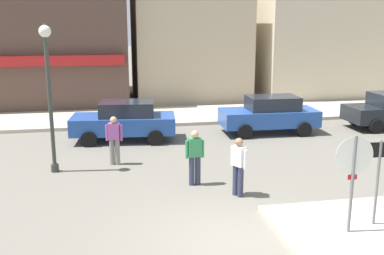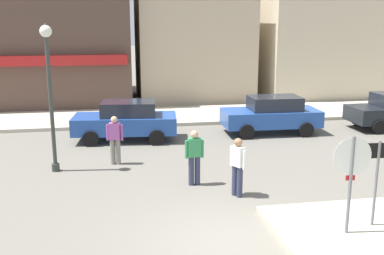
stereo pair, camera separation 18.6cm
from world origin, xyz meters
TOP-DOWN VIEW (x-y plane):
  - ground_plane at (0.00, 0.00)m, footprint 160.00×160.00m
  - kerb_far at (0.00, 13.06)m, footprint 80.00×4.00m
  - stop_sign at (2.42, -0.14)m, footprint 0.82×0.09m
  - one_way_sign at (3.17, 0.10)m, footprint 0.60×0.07m
  - lamp_post at (-4.32, 5.63)m, footprint 0.36×0.36m
  - parked_car_nearest at (-1.99, 9.05)m, footprint 4.15×2.19m
  - parked_car_second at (4.03, 9.16)m, footprint 4.04×1.96m
  - pedestrian_crossing_near at (-0.23, 3.67)m, footprint 0.55×0.24m
  - pedestrian_crossing_far at (-2.44, 6.01)m, footprint 0.56×0.29m
  - pedestrian_kerb_side at (0.75, 2.63)m, footprint 0.37×0.52m
  - building_corner_shop at (-5.61, 19.75)m, footprint 8.53×9.90m
  - building_storefront_left_near at (2.30, 18.57)m, footprint 6.68×5.73m
  - building_storefront_left_mid at (10.39, 18.19)m, footprint 8.06×5.95m

SIDE VIEW (x-z plane):
  - ground_plane at x=0.00m, z-range 0.00..0.00m
  - kerb_far at x=0.00m, z-range 0.00..0.15m
  - parked_car_nearest at x=-1.99m, z-range 0.03..1.59m
  - parked_car_second at x=4.03m, z-range 0.03..1.59m
  - pedestrian_crossing_near at x=-0.23m, z-range 0.06..1.67m
  - pedestrian_crossing_far at x=-2.44m, z-range 0.06..1.67m
  - pedestrian_kerb_side at x=0.75m, z-range 0.06..1.67m
  - one_way_sign at x=3.17m, z-range 0.28..2.38m
  - stop_sign at x=2.42m, z-range 0.37..2.67m
  - lamp_post at x=-4.32m, z-range 0.69..5.23m
  - building_storefront_left_near at x=2.30m, z-range 0.00..6.11m
  - building_storefront_left_mid at x=10.39m, z-range 0.00..6.44m
  - building_corner_shop at x=-5.61m, z-range 0.00..7.08m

